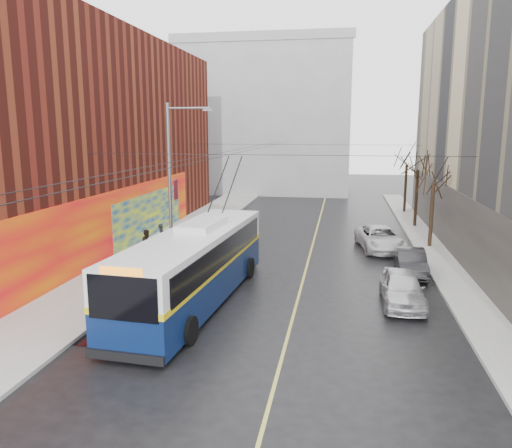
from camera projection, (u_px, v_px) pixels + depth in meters
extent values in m
plane|color=black|center=(246.00, 339.00, 18.26)|extent=(140.00, 140.00, 0.00)
cube|color=gray|center=(157.00, 251.00, 31.21)|extent=(4.00, 60.00, 0.15)
cube|color=gray|center=(441.00, 263.00, 28.35)|extent=(2.00, 60.00, 0.15)
cube|color=#BFB74C|center=(311.00, 251.00, 31.56)|extent=(0.12, 50.00, 0.01)
cube|color=#561811|center=(50.00, 138.00, 33.19)|extent=(12.00, 36.00, 14.00)
cube|color=orange|center=(112.00, 226.00, 29.24)|extent=(0.08, 28.00, 4.00)
cube|color=#05369C|center=(151.00, 215.00, 35.12)|extent=(0.06, 12.00, 3.20)
cube|color=#4C4742|center=(454.00, 224.00, 29.76)|extent=(0.06, 36.00, 4.00)
cube|color=gray|center=(267.00, 117.00, 61.14)|extent=(20.00, 12.00, 18.00)
cube|color=gray|center=(260.00, 36.00, 53.84)|extent=(20.50, 0.40, 1.00)
cylinder|color=slate|center=(170.00, 184.00, 28.16)|extent=(0.20, 0.20, 9.00)
cube|color=#530B19|center=(176.00, 190.00, 28.16)|extent=(0.04, 0.60, 1.10)
cylinder|color=slate|center=(188.00, 108.00, 27.17)|extent=(2.40, 0.10, 0.10)
cube|color=slate|center=(208.00, 110.00, 27.00)|extent=(0.50, 0.22, 0.12)
cylinder|color=black|center=(232.00, 151.00, 32.26)|extent=(0.02, 60.00, 0.02)
cylinder|color=black|center=(247.00, 151.00, 32.09)|extent=(0.02, 60.00, 0.02)
cylinder|color=black|center=(270.00, 155.00, 22.87)|extent=(18.00, 0.02, 0.02)
cylinder|color=black|center=(300.00, 145.00, 38.36)|extent=(18.00, 0.02, 0.02)
cylinder|color=black|center=(431.00, 216.00, 31.84)|extent=(0.24, 0.24, 4.20)
cylinder|color=black|center=(416.00, 199.00, 38.59)|extent=(0.24, 0.24, 4.48)
cylinder|color=black|center=(405.00, 189.00, 45.38)|extent=(0.24, 0.24, 4.37)
cube|color=black|center=(114.00, 332.00, 18.90)|extent=(1.98, 2.83, 0.01)
ellipsoid|color=slate|center=(214.00, 133.00, 24.68)|extent=(0.44, 0.20, 0.12)
ellipsoid|color=slate|center=(275.00, 108.00, 26.41)|extent=(0.44, 0.20, 0.12)
ellipsoid|color=slate|center=(204.00, 142.00, 28.28)|extent=(0.44, 0.20, 0.12)
cube|color=#081842|center=(195.00, 281.00, 21.96)|extent=(3.62, 12.81, 1.58)
cube|color=silver|center=(194.00, 248.00, 21.68)|extent=(3.62, 12.81, 1.37)
cube|color=gold|center=(195.00, 263.00, 21.81)|extent=(3.66, 12.85, 0.23)
cube|color=black|center=(122.00, 299.00, 15.67)|extent=(2.42, 0.21, 1.48)
cube|color=black|center=(235.00, 225.00, 27.75)|extent=(2.42, 0.21, 1.26)
cube|color=black|center=(165.00, 249.00, 22.03)|extent=(0.85, 11.57, 1.05)
cube|color=black|center=(225.00, 252.00, 21.38)|extent=(0.85, 11.57, 1.05)
cube|color=silver|center=(202.00, 225.00, 22.53)|extent=(1.69, 3.26, 0.32)
cube|color=black|center=(125.00, 357.00, 16.00)|extent=(2.74, 0.32, 0.32)
cylinder|color=black|center=(120.00, 323.00, 18.35)|extent=(0.39, 1.07, 1.05)
cylinder|color=black|center=(189.00, 331.00, 17.70)|extent=(0.39, 1.07, 1.05)
cylinder|color=black|center=(199.00, 264.00, 26.39)|extent=(0.39, 1.07, 1.05)
cylinder|color=black|center=(249.00, 268.00, 25.75)|extent=(0.39, 1.07, 1.05)
cylinder|color=black|center=(219.00, 182.00, 25.85)|extent=(0.32, 3.66, 2.59)
cylinder|color=black|center=(233.00, 183.00, 25.68)|extent=(0.32, 3.66, 2.59)
imported|color=silver|center=(402.00, 288.00, 21.75)|extent=(1.79, 4.42, 1.50)
imported|color=#272729|center=(411.00, 262.00, 26.21)|extent=(1.47, 4.11, 1.35)
imported|color=silver|center=(380.00, 238.00, 31.66)|extent=(3.31, 5.65, 1.48)
imported|color=#A8A7AC|center=(234.00, 226.00, 36.18)|extent=(1.97, 4.14, 1.37)
imported|color=black|center=(162.00, 237.00, 31.01)|extent=(0.39, 0.59, 1.63)
imported|color=black|center=(147.00, 244.00, 28.96)|extent=(0.93, 1.02, 1.70)
imported|color=black|center=(170.00, 244.00, 29.13)|extent=(1.16, 1.12, 1.59)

